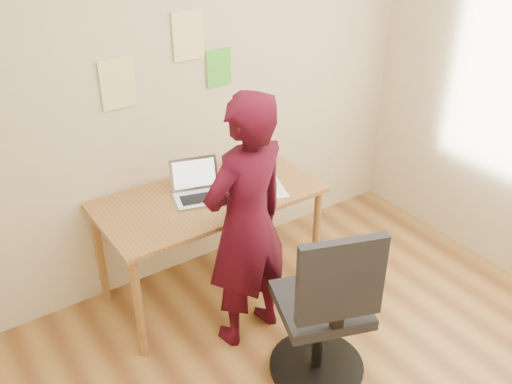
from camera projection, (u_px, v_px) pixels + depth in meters
room at (391, 202)px, 2.32m from camera, size 3.58×3.58×2.78m
desk at (209, 207)px, 3.62m from camera, size 1.40×0.70×0.74m
laptop at (197, 189)px, 3.55m from camera, size 0.36×0.34×0.22m
paper_sheet at (266, 187)px, 3.66m from camera, size 0.30×0.36×0.00m
phone at (247, 202)px, 3.49m from camera, size 0.12×0.15×0.01m
wall_note_left at (118, 84)px, 3.30m from camera, size 0.21×0.00×0.30m
wall_note_mid at (188, 35)px, 3.43m from camera, size 0.21×0.00×0.30m
wall_note_right at (219, 68)px, 3.65m from camera, size 0.18×0.00×0.24m
office_chair at (325, 317)px, 3.04m from camera, size 0.59×0.60×1.05m
person at (246, 224)px, 3.20m from camera, size 0.63×0.46×1.58m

